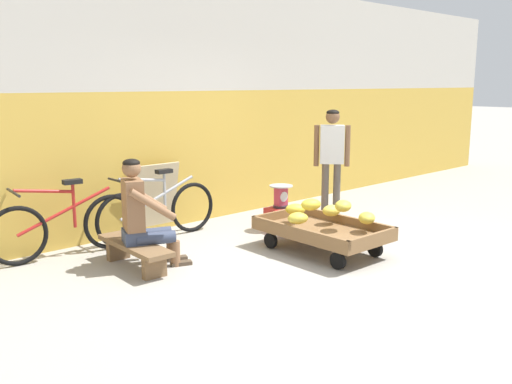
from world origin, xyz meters
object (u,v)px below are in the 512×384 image
(bicycle_near_left, at_px, (66,226))
(shopping_bag, at_px, (318,225))
(low_bench, at_px, (135,249))
(bicycle_far_left, at_px, (158,211))
(customer_adult, at_px, (332,152))
(vendor_seated, at_px, (142,214))
(sign_board, at_px, (153,198))
(banana_cart, at_px, (322,232))
(plastic_crate, at_px, (281,219))
(weighing_scale, at_px, (281,196))

(bicycle_near_left, height_order, shopping_bag, bicycle_near_left)
(low_bench, relative_size, bicycle_far_left, 0.67)
(customer_adult, bearing_deg, bicycle_far_left, 160.45)
(vendor_seated, xyz_separation_m, sign_board, (0.85, 1.13, -0.13))
(bicycle_near_left, distance_m, sign_board, 1.31)
(banana_cart, xyz_separation_m, sign_board, (-0.89, 2.05, 0.20))
(low_bench, xyz_separation_m, plastic_crate, (2.19, 0.04, -0.05))
(vendor_seated, bearing_deg, bicycle_far_left, 48.55)
(weighing_scale, relative_size, sign_board, 0.34)
(plastic_crate, bearing_deg, low_bench, -178.86)
(bicycle_far_left, bearing_deg, banana_cart, -59.06)
(low_bench, distance_m, bicycle_near_left, 0.93)
(bicycle_near_left, height_order, sign_board, sign_board)
(banana_cart, distance_m, vendor_seated, 2.00)
(plastic_crate, distance_m, customer_adult, 1.21)
(customer_adult, height_order, shopping_bag, customer_adult)
(vendor_seated, bearing_deg, banana_cart, -27.95)
(low_bench, xyz_separation_m, vendor_seated, (0.08, -0.03, 0.37))
(bicycle_far_left, relative_size, sign_board, 1.87)
(low_bench, distance_m, weighing_scale, 2.20)
(bicycle_far_left, xyz_separation_m, sign_board, (0.15, 0.33, 0.09))
(customer_adult, bearing_deg, plastic_crate, 174.48)
(banana_cart, height_order, sign_board, sign_board)
(customer_adult, relative_size, shopping_bag, 6.38)
(banana_cart, xyz_separation_m, bicycle_far_left, (-1.04, 1.73, 0.11))
(bicycle_near_left, bearing_deg, sign_board, 11.13)
(low_bench, height_order, bicycle_far_left, bicycle_far_left)
(weighing_scale, distance_m, bicycle_near_left, 2.66)
(low_bench, height_order, bicycle_near_left, bicycle_near_left)
(plastic_crate, xyz_separation_m, sign_board, (-1.25, 1.05, 0.29))
(sign_board, distance_m, shopping_bag, 2.12)
(banana_cart, relative_size, bicycle_far_left, 0.88)
(bicycle_near_left, xyz_separation_m, sign_board, (1.28, 0.25, 0.09))
(bicycle_far_left, relative_size, customer_adult, 1.09)
(sign_board, height_order, shopping_bag, sign_board)
(banana_cart, relative_size, plastic_crate, 4.05)
(banana_cart, height_order, shopping_bag, banana_cart)
(bicycle_near_left, bearing_deg, shopping_bag, -25.08)
(sign_board, height_order, customer_adult, customer_adult)
(weighing_scale, distance_m, customer_adult, 1.03)
(vendor_seated, bearing_deg, shopping_bag, -9.83)
(low_bench, relative_size, weighing_scale, 3.71)
(low_bench, xyz_separation_m, sign_board, (0.94, 1.10, 0.24))
(banana_cart, xyz_separation_m, shopping_bag, (0.55, 0.53, -0.12))
(bicycle_near_left, height_order, bicycle_far_left, same)
(sign_board, bearing_deg, shopping_bag, -46.73)
(plastic_crate, bearing_deg, shopping_bag, -68.33)
(banana_cart, height_order, bicycle_near_left, bicycle_near_left)
(bicycle_near_left, relative_size, sign_board, 1.86)
(vendor_seated, bearing_deg, sign_board, 52.89)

